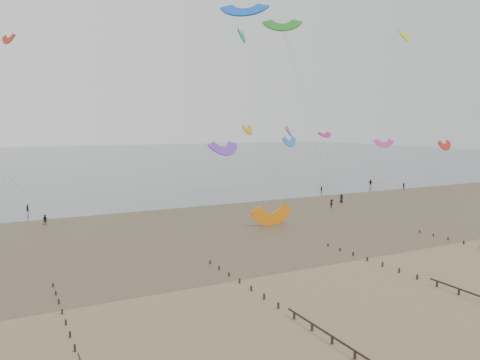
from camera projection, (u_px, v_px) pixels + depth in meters
name	position (u px, v px, depth m)	size (l,w,h in m)	color
ground	(366.00, 275.00, 53.06)	(500.00, 500.00, 0.00)	brown
sea_and_shore	(211.00, 222.00, 81.59)	(500.00, 665.00, 0.03)	#475654
kitesurfers	(308.00, 195.00, 107.24)	(91.12, 23.76, 1.87)	black
grounded_kite	(272.00, 225.00, 79.49)	(6.75, 3.53, 5.14)	orange
kites_airborne	(130.00, 113.00, 125.86)	(221.89, 116.06, 42.36)	#D9F40B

